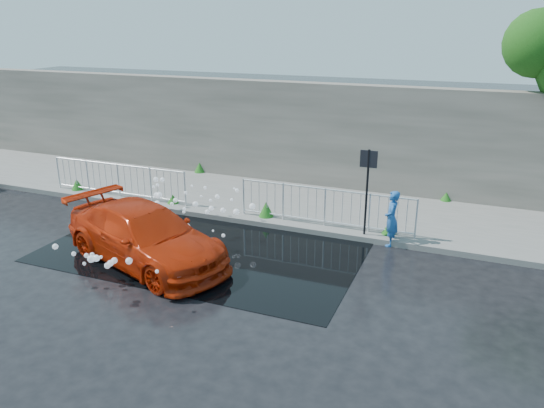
{
  "coord_description": "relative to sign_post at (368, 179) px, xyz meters",
  "views": [
    {
      "loc": [
        6.86,
        -10.14,
        5.64
      ],
      "look_at": [
        1.86,
        2.22,
        1.0
      ],
      "focal_mm": 35.0,
      "sensor_mm": 36.0,
      "label": 1
    }
  ],
  "objects": [
    {
      "name": "person",
      "position": [
        0.71,
        -0.1,
        -0.98
      ],
      "size": [
        0.42,
        0.59,
        1.49
      ],
      "primitive_type": "imported",
      "rotation": [
        0.0,
        0.0,
        -1.44
      ],
      "color": "#2058A4",
      "rests_on": "ground"
    },
    {
      "name": "weeds",
      "position": [
        -4.51,
        1.35,
        -1.39
      ],
      "size": [
        12.17,
        3.93,
        0.45
      ],
      "color": "#215215",
      "rests_on": "pavement"
    },
    {
      "name": "puddle",
      "position": [
        -3.7,
        -2.1,
        -1.72
      ],
      "size": [
        8.0,
        5.0,
        0.01
      ],
      "primitive_type": "cube",
      "color": "black",
      "rests_on": "ground"
    },
    {
      "name": "railing_left",
      "position": [
        -8.2,
        0.25,
        -0.99
      ],
      "size": [
        5.05,
        0.05,
        1.1
      ],
      "color": "silver",
      "rests_on": "pavement"
    },
    {
      "name": "red_car",
      "position": [
        -4.64,
        -3.38,
        -1.03
      ],
      "size": [
        5.17,
        3.43,
        1.39
      ],
      "primitive_type": "imported",
      "rotation": [
        0.0,
        0.0,
        1.23
      ],
      "color": "#B72307",
      "rests_on": "ground"
    },
    {
      "name": "curb",
      "position": [
        -4.2,
        -0.1,
        -1.64
      ],
      "size": [
        30.0,
        0.25,
        0.16
      ],
      "primitive_type": "cube",
      "color": "slate",
      "rests_on": "ground"
    },
    {
      "name": "water_spray",
      "position": [
        -4.79,
        -2.24,
        -1.01
      ],
      "size": [
        3.64,
        5.53,
        0.97
      ],
      "color": "white",
      "rests_on": "ground"
    },
    {
      "name": "sign_post",
      "position": [
        0.0,
        0.0,
        0.0
      ],
      "size": [
        0.45,
        0.06,
        2.5
      ],
      "color": "black",
      "rests_on": "ground"
    },
    {
      "name": "ground",
      "position": [
        -4.2,
        -3.1,
        -1.72
      ],
      "size": [
        90.0,
        90.0,
        0.0
      ],
      "primitive_type": "plane",
      "color": "black",
      "rests_on": "ground"
    },
    {
      "name": "railing_right",
      "position": [
        -1.2,
        0.25,
        -0.99
      ],
      "size": [
        5.05,
        0.05,
        1.1
      ],
      "color": "silver",
      "rests_on": "pavement"
    },
    {
      "name": "retaining_wall",
      "position": [
        -4.2,
        4.1,
        0.18
      ],
      "size": [
        30.0,
        0.6,
        3.5
      ],
      "primitive_type": "cube",
      "color": "#58534A",
      "rests_on": "pavement"
    },
    {
      "name": "pavement",
      "position": [
        -4.2,
        1.9,
        -1.65
      ],
      "size": [
        30.0,
        4.0,
        0.15
      ],
      "primitive_type": "cube",
      "color": "slate",
      "rests_on": "ground"
    }
  ]
}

